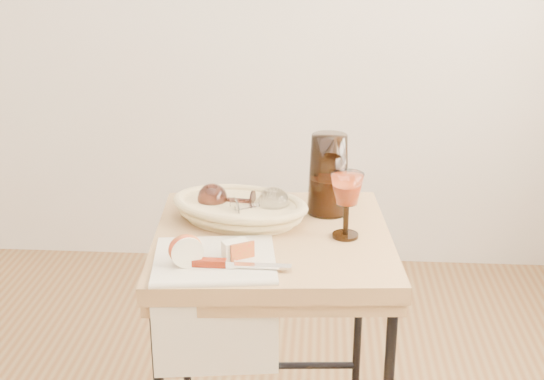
# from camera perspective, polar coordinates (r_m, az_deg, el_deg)

# --- Properties ---
(side_table) EXTENTS (0.62, 0.62, 0.73)m
(side_table) POSITION_cam_1_polar(r_m,az_deg,el_deg) (1.96, 0.04, -13.18)
(side_table) COLOR brown
(side_table) RESTS_ON floor
(tea_towel) EXTENTS (0.30, 0.28, 0.01)m
(tea_towel) POSITION_cam_1_polar(r_m,az_deg,el_deg) (1.65, -4.48, -5.40)
(tea_towel) COLOR silver
(tea_towel) RESTS_ON side_table
(bread_basket) EXTENTS (0.36, 0.29, 0.05)m
(bread_basket) POSITION_cam_1_polar(r_m,az_deg,el_deg) (1.85, -2.52, -1.61)
(bread_basket) COLOR #A0824C
(bread_basket) RESTS_ON side_table
(goblet_lying_a) EXTENTS (0.13, 0.09, 0.08)m
(goblet_lying_a) POSITION_cam_1_polar(r_m,az_deg,el_deg) (1.86, -3.32, -0.76)
(goblet_lying_a) COLOR #4B251D
(goblet_lying_a) RESTS_ON bread_basket
(goblet_lying_b) EXTENTS (0.15, 0.13, 0.08)m
(goblet_lying_b) POSITION_cam_1_polar(r_m,az_deg,el_deg) (1.82, -1.16, -1.16)
(goblet_lying_b) COLOR white
(goblet_lying_b) RESTS_ON bread_basket
(pitcher) EXTENTS (0.20, 0.26, 0.25)m
(pitcher) POSITION_cam_1_polar(r_m,az_deg,el_deg) (1.89, 4.41, 1.24)
(pitcher) COLOR black
(pitcher) RESTS_ON side_table
(wine_goblet) EXTENTS (0.10, 0.10, 0.16)m
(wine_goblet) POSITION_cam_1_polar(r_m,az_deg,el_deg) (1.74, 5.81, -1.19)
(wine_goblet) COLOR white
(wine_goblet) RESTS_ON side_table
(apple_half) EXTENTS (0.09, 0.07, 0.07)m
(apple_half) POSITION_cam_1_polar(r_m,az_deg,el_deg) (1.62, -6.76, -4.57)
(apple_half) COLOR #BA0313
(apple_half) RESTS_ON tea_towel
(apple_wedge) EXTENTS (0.06, 0.05, 0.04)m
(apple_wedge) POSITION_cam_1_polar(r_m,az_deg,el_deg) (1.65, -2.87, -4.57)
(apple_wedge) COLOR beige
(apple_wedge) RESTS_ON tea_towel
(table_knife) EXTENTS (0.23, 0.03, 0.02)m
(table_knife) POSITION_cam_1_polar(r_m,az_deg,el_deg) (1.60, -2.96, -5.70)
(table_knife) COLOR silver
(table_knife) RESTS_ON tea_towel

